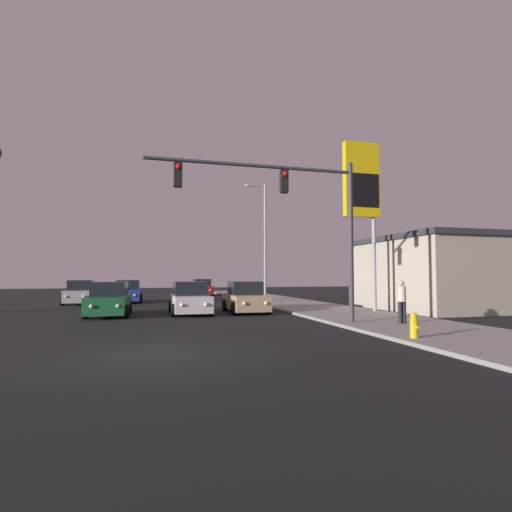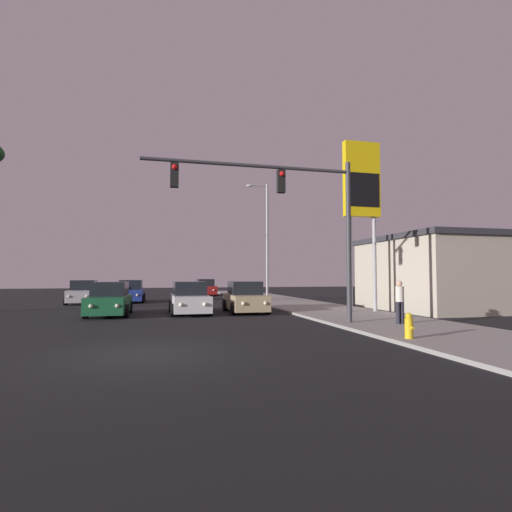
{
  "view_description": "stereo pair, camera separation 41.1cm",
  "coord_description": "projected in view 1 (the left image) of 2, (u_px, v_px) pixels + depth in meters",
  "views": [
    {
      "loc": [
        -0.1,
        -10.5,
        1.96
      ],
      "look_at": [
        5.53,
        10.74,
        3.08
      ],
      "focal_mm": 28.0,
      "sensor_mm": 36.0,
      "label": 1
    },
    {
      "loc": [
        0.3,
        -10.6,
        1.96
      ],
      "look_at": [
        5.53,
        10.74,
        3.08
      ],
      "focal_mm": 28.0,
      "sensor_mm": 36.0,
      "label": 2
    }
  ],
  "objects": [
    {
      "name": "car_silver",
      "position": [
        81.0,
        293.0,
        28.4
      ],
      "size": [
        2.04,
        4.34,
        1.68
      ],
      "rotation": [
        0.0,
        0.0,
        3.18
      ],
      "color": "#B7B7BC",
      "rests_on": "ground"
    },
    {
      "name": "pedestrian_on_sidewalk",
      "position": [
        402.0,
        300.0,
        15.65
      ],
      "size": [
        0.34,
        0.32,
        1.67
      ],
      "color": "#23232D",
      "rests_on": "sidewalk_right"
    },
    {
      "name": "gas_station_sign",
      "position": [
        362.0,
        189.0,
        21.3
      ],
      "size": [
        2.0,
        0.42,
        9.0
      ],
      "color": "#99999E",
      "rests_on": "sidewalk_right"
    },
    {
      "name": "ground_plane",
      "position": [
        153.0,
        354.0,
        10.06
      ],
      "size": [
        120.0,
        120.0,
        0.0
      ],
      "primitive_type": "plane",
      "color": "black"
    },
    {
      "name": "building_gas_station",
      "position": [
        461.0,
        273.0,
        24.03
      ],
      "size": [
        10.3,
        8.3,
        4.3
      ],
      "color": "#B2A893",
      "rests_on": "ground"
    },
    {
      "name": "car_tan",
      "position": [
        245.0,
        298.0,
        21.69
      ],
      "size": [
        2.04,
        4.33,
        1.68
      ],
      "rotation": [
        0.0,
        0.0,
        3.12
      ],
      "color": "tan",
      "rests_on": "ground"
    },
    {
      "name": "car_blue",
      "position": [
        128.0,
        292.0,
        30.08
      ],
      "size": [
        2.04,
        4.32,
        1.68
      ],
      "rotation": [
        0.0,
        0.0,
        3.13
      ],
      "color": "navy",
      "rests_on": "ground"
    },
    {
      "name": "car_green",
      "position": [
        109.0,
        300.0,
        19.85
      ],
      "size": [
        2.04,
        4.34,
        1.68
      ],
      "rotation": [
        0.0,
        0.0,
        3.11
      ],
      "color": "#195933",
      "rests_on": "ground"
    },
    {
      "name": "sidewalk_right",
      "position": [
        328.0,
        311.0,
        22.15
      ],
      "size": [
        5.0,
        60.0,
        0.12
      ],
      "color": "gray",
      "rests_on": "ground"
    },
    {
      "name": "fire_hydrant",
      "position": [
        414.0,
        326.0,
        11.92
      ],
      "size": [
        0.24,
        0.34,
        0.76
      ],
      "color": "gold",
      "rests_on": "sidewalk_right"
    },
    {
      "name": "car_red",
      "position": [
        202.0,
        288.0,
        40.49
      ],
      "size": [
        2.04,
        4.33,
        1.68
      ],
      "rotation": [
        0.0,
        0.0,
        3.17
      ],
      "color": "maroon",
      "rests_on": "ground"
    },
    {
      "name": "traffic_light_mast",
      "position": [
        295.0,
        205.0,
        15.68
      ],
      "size": [
        8.28,
        0.36,
        6.5
      ],
      "color": "#38383D",
      "rests_on": "sidewalk_right"
    },
    {
      "name": "car_white",
      "position": [
        190.0,
        299.0,
        20.8
      ],
      "size": [
        2.04,
        4.33,
        1.68
      ],
      "rotation": [
        0.0,
        0.0,
        3.16
      ],
      "color": "silver",
      "rests_on": "ground"
    },
    {
      "name": "street_lamp",
      "position": [
        263.0,
        235.0,
        30.74
      ],
      "size": [
        1.74,
        0.24,
        9.0
      ],
      "color": "#99999E",
      "rests_on": "sidewalk_right"
    }
  ]
}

